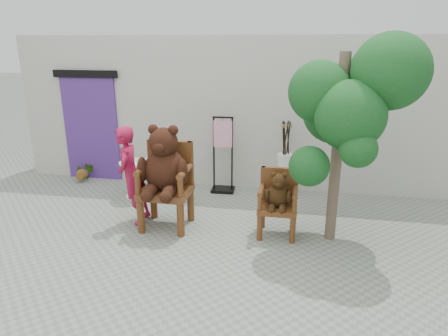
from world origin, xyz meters
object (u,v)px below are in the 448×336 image
Objects in this scene: chair_big at (165,170)px; stool_bucket at (285,163)px; person at (132,176)px; display_stand at (223,163)px; cafe_table at (136,175)px; tree at (355,96)px; chair_small at (278,197)px.

stool_bucket is (1.80, 1.79, -0.31)m from chair_big.
person reaches higher than display_stand.
display_stand is at bearing -176.25° from stool_bucket.
cafe_table is 4.25m from tree.
stool_bucket is at bearing 1.84° from display_stand.
display_stand is (0.60, 1.72, -0.36)m from chair_big.
stool_bucket is at bearing 119.21° from person.
tree is at bearing 2.69° from chair_big.
stool_bucket is at bearing 89.07° from chair_small.
person is at bearing -143.93° from stool_bucket.
chair_big is 2.56m from stool_bucket.
chair_big is at bearing 77.86° from person.
display_stand is (1.19, 1.66, -0.22)m from person.
cafe_table is at bearing -166.43° from person.
chair_small is at bearing -21.45° from cafe_table.
cafe_table is (-0.40, 1.07, -0.36)m from person.
chair_big is 1.11× the size of display_stand.
chair_big is 1.58m from cafe_table.
chair_big reaches higher than cafe_table.
chair_big is 0.56× the size of tree.
chair_small is 0.71× the size of stool_bucket.
person is 2.96m from stool_bucket.
tree is (1.00, 0.09, 1.54)m from chair_small.
chair_big is 1.04× the size of person.
chair_big is at bearing -135.14° from stool_bucket.
cafe_table is at bearing 131.23° from chair_big.
chair_big is 1.81m from chair_small.
person is (-2.36, 0.02, 0.19)m from chair_small.
chair_big is 0.61m from person.
chair_big reaches higher than chair_small.
display_stand is 3.11m from tree.
tree is (3.36, 0.08, 1.35)m from person.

